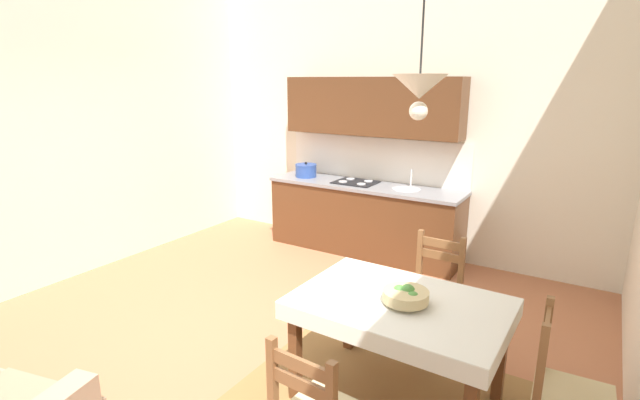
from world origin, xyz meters
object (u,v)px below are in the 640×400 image
dining_chair_kitchen_side (433,294)px  dining_table (400,318)px  pendant_lamp (420,88)px  kitchen_cabinetry (365,187)px  fruit_bowl (406,295)px  dining_chair_window_side (565,394)px

dining_chair_kitchen_side → dining_table: bearing=-87.1°
dining_chair_kitchen_side → pendant_lamp: bearing=-83.0°
kitchen_cabinetry → fruit_bowl: kitchen_cabinetry is taller
dining_table → kitchen_cabinetry: bearing=121.2°
dining_table → fruit_bowl: bearing=-32.5°
kitchen_cabinetry → dining_chair_window_side: 3.57m
kitchen_cabinetry → dining_table: bearing=-58.8°
dining_chair_window_side → fruit_bowl: 1.03m
dining_chair_kitchen_side → dining_chair_window_side: 1.34m
dining_chair_kitchen_side → pendant_lamp: pendant_lamp is taller
dining_chair_window_side → dining_chair_kitchen_side: bearing=141.8°
pendant_lamp → dining_chair_kitchen_side: bearing=97.0°
kitchen_cabinetry → dining_chair_kitchen_side: size_ratio=2.69×
pendant_lamp → dining_table: bearing=168.7°
kitchen_cabinetry → fruit_bowl: 2.97m
kitchen_cabinetry → fruit_bowl: (1.56, -2.52, -0.04)m
kitchen_cabinetry → pendant_lamp: pendant_lamp is taller
fruit_bowl → dining_chair_kitchen_side: bearing=96.0°
dining_chair_window_side → fruit_bowl: bearing=-178.2°
fruit_bowl → dining_table: bearing=147.5°
kitchen_cabinetry → dining_chair_kitchen_side: kitchen_cabinetry is taller
kitchen_cabinetry → dining_chair_window_side: kitchen_cabinetry is taller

